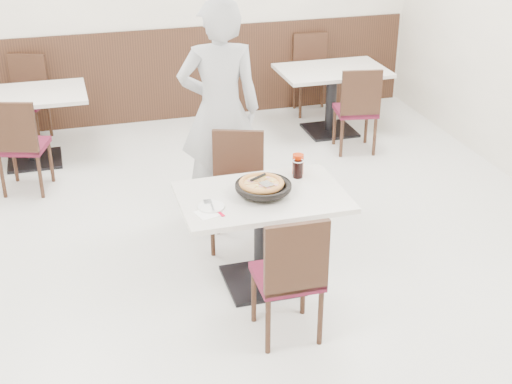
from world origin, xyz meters
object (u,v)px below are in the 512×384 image
object	(u,v)px
bg_table_left	(30,128)
bg_chair_right_far	(312,76)
chair_far	(236,194)
pizza	(261,185)
main_table	(262,240)
bg_chair_right_near	(356,108)
chair_near	(287,273)
side_plate	(211,207)
bg_chair_left_near	(23,144)
diner_person	(220,111)
red_cup	(298,164)
cola_glass	(298,169)
pizza_pan	(263,190)
bg_chair_left_far	(25,101)
bg_table_right	(331,101)

from	to	relation	value
bg_table_left	bg_chair_right_far	size ratio (longest dim) A/B	1.26
chair_far	pizza	bearing A→B (deg)	113.68
main_table	bg_chair_right_near	size ratio (longest dim) A/B	1.26
chair_near	bg_table_left	bearing A→B (deg)	115.99
side_plate	bg_chair_right_far	distance (m)	4.18
side_plate	bg_chair_right_far	world-z (taller)	bg_chair_right_far
bg_chair_left_near	diner_person	bearing A→B (deg)	-13.10
chair_far	side_plate	size ratio (longest dim) A/B	5.11
red_cup	bg_chair_right_far	world-z (taller)	bg_chair_right_far
red_cup	bg_table_left	xyz separation A→B (m)	(-2.02, 2.60, -0.45)
pizza	bg_chair_right_far	world-z (taller)	bg_chair_right_far
cola_glass	bg_chair_right_near	world-z (taller)	bg_chair_right_near
pizza_pan	cola_glass	world-z (taller)	cola_glass
main_table	red_cup	distance (m)	0.64
bg_chair_left_near	pizza	bearing A→B (deg)	-34.67
pizza_pan	bg_chair_right_near	xyz separation A→B (m)	(1.70, 2.26, -0.32)
bg_chair_right_far	diner_person	bearing A→B (deg)	61.19
bg_chair_left_near	main_table	bearing A→B (deg)	-35.06
bg_table_left	diner_person	bearing A→B (deg)	-45.34
chair_near	bg_chair_right_near	size ratio (longest dim) A/B	1.00
bg_chair_left_far	bg_table_right	distance (m)	3.42
pizza_pan	bg_chair_right_far	xyz separation A→B (m)	(1.67, 3.52, -0.32)
chair_near	chair_far	bearing A→B (deg)	91.97
side_plate	cola_glass	xyz separation A→B (m)	(0.74, 0.32, 0.06)
bg_table_left	bg_chair_right_near	world-z (taller)	bg_chair_right_near
chair_near	bg_table_right	distance (m)	3.85
main_table	diner_person	distance (m)	1.35
pizza_pan	bg_chair_right_near	world-z (taller)	bg_chair_right_near
side_plate	diner_person	distance (m)	1.39
pizza_pan	bg_chair_left_near	size ratio (longest dim) A/B	0.38
red_cup	bg_chair_right_near	world-z (taller)	bg_chair_right_near
chair_near	chair_far	world-z (taller)	same
cola_glass	red_cup	size ratio (longest dim) A/B	0.81
side_plate	main_table	bearing A→B (deg)	14.47
pizza_pan	bg_chair_left_near	world-z (taller)	bg_chair_left_near
bg_table_right	bg_table_left	bearing A→B (deg)	179.32
bg_table_right	pizza_pan	bearing A→B (deg)	-120.15
chair_near	pizza_pan	bearing A→B (deg)	88.89
main_table	bg_chair_left_far	world-z (taller)	bg_chair_left_far
pizza_pan	pizza	bearing A→B (deg)	97.08
red_cup	chair_far	bearing A→B (deg)	140.57
main_table	cola_glass	xyz separation A→B (m)	(0.34, 0.21, 0.44)
pizza_pan	bg_chair_left_far	distance (m)	3.89
side_plate	bg_chair_left_far	bearing A→B (deg)	110.02
cola_glass	bg_table_right	distance (m)	2.96
bg_table_right	bg_chair_right_near	bearing A→B (deg)	-85.05
main_table	side_plate	world-z (taller)	side_plate
side_plate	bg_chair_right_far	bearing A→B (deg)	60.17
bg_table_right	chair_far	bearing A→B (deg)	-127.24
chair_near	red_cup	size ratio (longest dim) A/B	5.94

